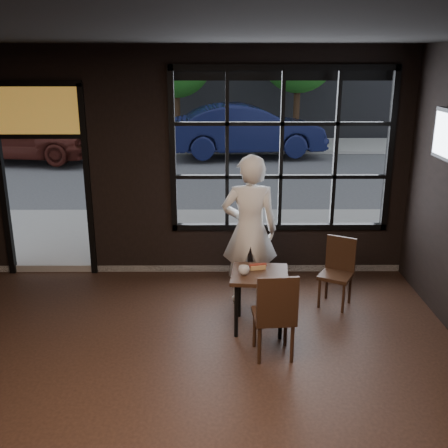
{
  "coord_description": "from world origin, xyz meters",
  "views": [
    {
      "loc": [
        0.36,
        -3.68,
        3.01
      ],
      "look_at": [
        0.4,
        2.2,
        1.15
      ],
      "focal_mm": 42.0,
      "sensor_mm": 36.0,
      "label": 1
    }
  ],
  "objects_px": {
    "chair_near": "(274,313)",
    "man": "(250,230)",
    "navy_car": "(247,130)",
    "cafe_table": "(259,300)"
  },
  "relations": [
    {
      "from": "cafe_table",
      "to": "chair_near",
      "type": "xyz_separation_m",
      "value": [
        0.11,
        -0.6,
        0.14
      ]
    },
    {
      "from": "chair_near",
      "to": "navy_car",
      "type": "relative_size",
      "value": 0.2
    },
    {
      "from": "chair_near",
      "to": "man",
      "type": "distance_m",
      "value": 1.4
    },
    {
      "from": "cafe_table",
      "to": "chair_near",
      "type": "bearing_deg",
      "value": -74.16
    },
    {
      "from": "cafe_table",
      "to": "chair_near",
      "type": "height_order",
      "value": "chair_near"
    },
    {
      "from": "chair_near",
      "to": "man",
      "type": "height_order",
      "value": "man"
    },
    {
      "from": "chair_near",
      "to": "man",
      "type": "bearing_deg",
      "value": -86.33
    },
    {
      "from": "cafe_table",
      "to": "navy_car",
      "type": "height_order",
      "value": "navy_car"
    },
    {
      "from": "man",
      "to": "navy_car",
      "type": "bearing_deg",
      "value": -91.57
    },
    {
      "from": "cafe_table",
      "to": "chair_near",
      "type": "relative_size",
      "value": 0.71
    }
  ]
}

